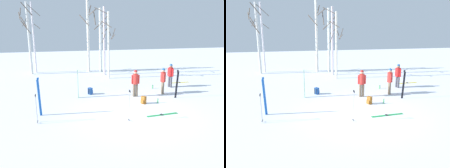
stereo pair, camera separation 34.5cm
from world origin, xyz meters
The scene contains 21 objects.
ground_plane centered at (0.00, 0.00, 0.00)m, with size 60.00×60.00×0.00m, color white.
person_0 centered at (2.77, 2.92, 0.98)m, with size 0.34×0.51×1.72m.
person_1 centered at (0.84, 2.76, 0.98)m, with size 0.52×0.34×1.72m.
person_2 centered at (4.02, 4.35, 0.98)m, with size 0.34×0.48×1.72m.
ski_pair_planted_0 centered at (-2.69, 3.32, 0.88)m, with size 0.05×0.24×1.76m.
ski_pair_planted_1 centered at (-4.80, 0.78, 0.97)m, with size 0.15×0.14×1.95m.
ski_pair_planted_2 centered at (3.23, 1.92, 0.88)m, with size 0.21×0.03×1.77m.
ski_pair_lying_0 centered at (5.34, 5.40, 0.01)m, with size 1.72×0.18×0.05m.
ski_pair_lying_1 centered at (1.19, -0.52, 0.01)m, with size 1.72×0.30×0.05m.
ski_poles_0 centered at (-4.87, -0.15, 0.74)m, with size 0.07×0.25×1.39m.
ski_poles_1 centered at (-0.68, -0.91, 0.81)m, with size 0.07×0.23×1.53m.
backpack_0 centered at (0.86, 1.31, 0.21)m, with size 0.34×0.33×0.44m.
backpack_1 centered at (-1.88, 3.84, 0.21)m, with size 0.35×0.34×0.44m.
water_bottle_0 centered at (2.65, 4.26, 0.12)m, with size 0.07×0.07×0.26m.
water_bottle_1 centered at (1.71, 1.23, 0.13)m, with size 0.06×0.06×0.28m.
birch_tree_0 centered at (-6.30, 11.36, 3.39)m, with size 1.27×1.29×6.35m.
birch_tree_1 centered at (-5.95, 11.99, 3.36)m, with size 1.57×1.57×6.41m.
birch_tree_2 centered at (-0.99, 11.48, 3.52)m, with size 1.67×1.67×6.82m.
birch_tree_3 centered at (0.16, 11.31, 3.11)m, with size 1.49×1.45×5.92m.
birch_tree_4 centered at (0.20, 9.66, 3.11)m, with size 1.51×1.34×5.94m.
birch_tree_5 centered at (0.27, 8.12, 2.81)m, with size 1.11×1.22×5.45m.
Camera 2 is at (-3.38, -10.63, 4.41)m, focal length 36.95 mm.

